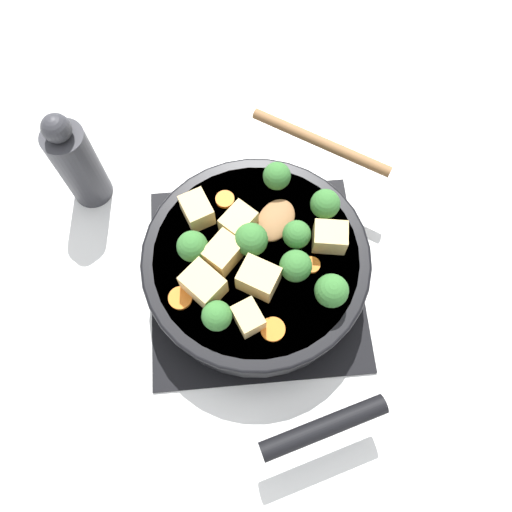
% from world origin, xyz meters
% --- Properties ---
extents(ground_plane, '(2.40, 2.40, 0.00)m').
position_xyz_m(ground_plane, '(0.00, 0.00, 0.00)').
color(ground_plane, white).
extents(front_burner_grate, '(0.31, 0.31, 0.03)m').
position_xyz_m(front_burner_grate, '(0.00, 0.00, 0.01)').
color(front_burner_grate, black).
rests_on(front_burner_grate, ground_plane).
extents(skillet_pan, '(0.41, 0.31, 0.06)m').
position_xyz_m(skillet_pan, '(0.00, 0.00, 0.06)').
color(skillet_pan, black).
rests_on(skillet_pan, front_burner_grate).
extents(wooden_spoon, '(0.23, 0.21, 0.02)m').
position_xyz_m(wooden_spoon, '(-0.11, 0.07, 0.09)').
color(wooden_spoon, olive).
rests_on(wooden_spoon, skillet_pan).
extents(tofu_cube_center_large, '(0.04, 0.05, 0.03)m').
position_xyz_m(tofu_cube_center_large, '(-0.01, 0.10, 0.10)').
color(tofu_cube_center_large, '#DBB770').
rests_on(tofu_cube_center_large, skillet_pan).
extents(tofu_cube_near_handle, '(0.06, 0.06, 0.04)m').
position_xyz_m(tofu_cube_near_handle, '(0.00, -0.04, 0.10)').
color(tofu_cube_near_handle, '#DBB770').
rests_on(tofu_cube_near_handle, skillet_pan).
extents(tofu_cube_east_chunk, '(0.06, 0.06, 0.04)m').
position_xyz_m(tofu_cube_east_chunk, '(0.04, 0.00, 0.11)').
color(tofu_cube_east_chunk, '#DBB770').
rests_on(tofu_cube_east_chunk, skillet_pan).
extents(tofu_cube_west_chunk, '(0.06, 0.05, 0.03)m').
position_xyz_m(tofu_cube_west_chunk, '(-0.04, -0.02, 0.10)').
color(tofu_cube_west_chunk, '#DBB770').
rests_on(tofu_cube_west_chunk, skillet_pan).
extents(tofu_cube_back_piece, '(0.05, 0.04, 0.03)m').
position_xyz_m(tofu_cube_back_piece, '(0.09, -0.02, 0.10)').
color(tofu_cube_back_piece, '#DBB770').
rests_on(tofu_cube_back_piece, skillet_pan).
extents(tofu_cube_front_piece, '(0.05, 0.05, 0.03)m').
position_xyz_m(tofu_cube_front_piece, '(-0.07, -0.07, 0.10)').
color(tofu_cube_front_piece, '#DBB770').
rests_on(tofu_cube_front_piece, skillet_pan).
extents(tofu_cube_mid_small, '(0.06, 0.06, 0.04)m').
position_xyz_m(tofu_cube_mid_small, '(0.04, -0.07, 0.11)').
color(tofu_cube_mid_small, '#DBB770').
rests_on(tofu_cube_mid_small, skillet_pan).
extents(broccoli_floret_near_spoon, '(0.04, 0.04, 0.05)m').
position_xyz_m(broccoli_floret_near_spoon, '(0.09, -0.06, 0.11)').
color(broccoli_floret_near_spoon, '#709956').
rests_on(broccoli_floret_near_spoon, skillet_pan).
extents(broccoli_floret_center_top, '(0.04, 0.04, 0.05)m').
position_xyz_m(broccoli_floret_center_top, '(-0.06, 0.10, 0.11)').
color(broccoli_floret_center_top, '#709956').
rests_on(broccoli_floret_center_top, skillet_pan).
extents(broccoli_floret_east_rim, '(0.04, 0.04, 0.05)m').
position_xyz_m(broccoli_floret_east_rim, '(-0.01, -0.08, 0.11)').
color(broccoli_floret_east_rim, '#709956').
rests_on(broccoli_floret_east_rim, skillet_pan).
extents(broccoli_floret_west_rim, '(0.04, 0.04, 0.05)m').
position_xyz_m(broccoli_floret_west_rim, '(-0.10, 0.04, 0.11)').
color(broccoli_floret_west_rim, '#709956').
rests_on(broccoli_floret_west_rim, skillet_pan).
extents(broccoli_floret_north_edge, '(0.04, 0.04, 0.05)m').
position_xyz_m(broccoli_floret_north_edge, '(-0.01, -0.01, 0.11)').
color(broccoli_floret_north_edge, '#709956').
rests_on(broccoli_floret_north_edge, skillet_pan).
extents(broccoli_floret_south_cluster, '(0.04, 0.04, 0.04)m').
position_xyz_m(broccoli_floret_south_cluster, '(-0.01, 0.05, 0.11)').
color(broccoli_floret_south_cluster, '#709956').
rests_on(broccoli_floret_south_cluster, skillet_pan).
extents(broccoli_floret_mid_floret, '(0.04, 0.04, 0.05)m').
position_xyz_m(broccoli_floret_mid_floret, '(0.03, 0.05, 0.11)').
color(broccoli_floret_mid_floret, '#709956').
rests_on(broccoli_floret_mid_floret, skillet_pan).
extents(broccoli_floret_small_inner, '(0.04, 0.04, 0.05)m').
position_xyz_m(broccoli_floret_small_inner, '(0.07, 0.09, 0.11)').
color(broccoli_floret_small_inner, '#709956').
rests_on(broccoli_floret_small_inner, skillet_pan).
extents(carrot_slice_orange_thin, '(0.02, 0.02, 0.01)m').
position_xyz_m(carrot_slice_orange_thin, '(0.02, 0.07, 0.09)').
color(carrot_slice_orange_thin, orange).
rests_on(carrot_slice_orange_thin, skillet_pan).
extents(carrot_slice_near_center, '(0.03, 0.03, 0.01)m').
position_xyz_m(carrot_slice_near_center, '(0.05, -0.10, 0.09)').
color(carrot_slice_near_center, orange).
rests_on(carrot_slice_near_center, skillet_pan).
extents(carrot_slice_edge_slice, '(0.03, 0.03, 0.01)m').
position_xyz_m(carrot_slice_edge_slice, '(-0.09, -0.04, 0.09)').
color(carrot_slice_edge_slice, orange).
rests_on(carrot_slice_edge_slice, skillet_pan).
extents(carrot_slice_under_broccoli, '(0.03, 0.03, 0.01)m').
position_xyz_m(carrot_slice_under_broccoli, '(0.10, 0.01, 0.09)').
color(carrot_slice_under_broccoli, orange).
rests_on(carrot_slice_under_broccoli, skillet_pan).
extents(pepper_mill, '(0.06, 0.06, 0.18)m').
position_xyz_m(pepper_mill, '(-0.17, -0.25, 0.08)').
color(pepper_mill, '#333338').
rests_on(pepper_mill, ground_plane).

